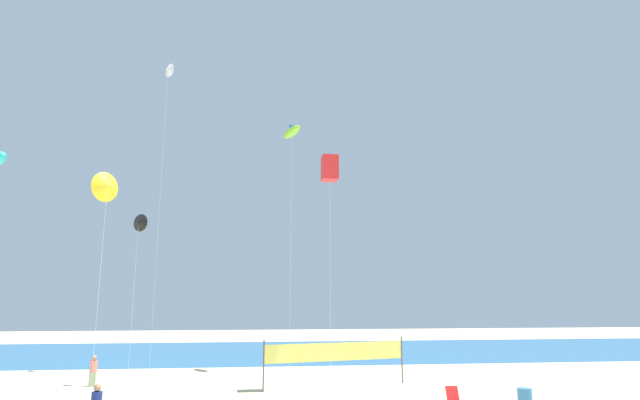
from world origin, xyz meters
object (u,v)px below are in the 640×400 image
Objects in this scene: kite_white_delta at (168,71)px; kite_red_box at (330,168)px; volleyball_net at (336,354)px; folding_beach_chair at (454,398)px; kite_black_delta at (139,223)px; kite_lime_inflatable at (292,132)px; beachgoer_coral_shirt at (93,370)px; trash_barrel at (525,399)px; kite_yellow_delta at (107,187)px.

kite_red_box is at bearing -38.42° from kite_white_delta.
folding_beach_chair is at bearing -55.63° from volleyball_net.
kite_white_delta is at bearing 90.77° from kite_black_delta.
volleyball_net is 22.80m from kite_white_delta.
kite_white_delta is at bearing 175.13° from kite_lime_inflatable.
kite_white_delta is 2.31× the size of kite_black_delta.
kite_red_box is at bearing -77.75° from kite_lime_inflatable.
beachgoer_coral_shirt is at bearing 170.02° from kite_red_box.
kite_red_box is at bearing 87.04° from folding_beach_chair.
kite_black_delta is at bearing -150.06° from kite_lime_inflatable.
kite_white_delta is at bearing 144.10° from volleyball_net.
kite_lime_inflatable reaches higher than trash_barrel.
trash_barrel is at bearing -50.35° from folding_beach_chair.
kite_white_delta is (-17.50, 13.95, 19.75)m from trash_barrel.
kite_white_delta is 1.74× the size of kite_red_box.
kite_lime_inflatable reaches higher than kite_black_delta.
folding_beach_chair is at bearing -5.11° from kite_yellow_delta.
folding_beach_chair is at bearing -28.06° from kite_black_delta.
kite_red_box is at bearing 141.23° from trash_barrel.
kite_red_box is (10.39, -8.24, -8.91)m from kite_white_delta.
kite_red_box is at bearing 132.14° from beachgoer_coral_shirt.
kite_black_delta is at bearing 154.80° from trash_barrel.
folding_beach_chair is 0.10× the size of kite_black_delta.
volleyball_net is 0.83× the size of kite_black_delta.
kite_yellow_delta reaches higher than trash_barrel.
beachgoer_coral_shirt is 1.82× the size of trash_barrel.
volleyball_net is at bearing -10.77° from kite_black_delta.
kite_lime_inflatable is (-5.92, 12.79, 15.28)m from folding_beach_chair.
kite_lime_inflatable reaches higher than kite_yellow_delta.
kite_red_box is at bearing -127.68° from volleyball_net.
kite_red_box is (-4.29, 5.30, 10.80)m from folding_beach_chair.
trash_barrel is at bearing -25.20° from kite_black_delta.
kite_black_delta is 0.75× the size of kite_red_box.
kite_white_delta is 9.85m from kite_lime_inflatable.
trash_barrel is at bearing -38.77° from kite_red_box.
volleyball_net is 12.85m from kite_black_delta.
beachgoer_coral_shirt is 0.16× the size of kite_yellow_delta.
volleyball_net is at bearing 22.97° from kite_yellow_delta.
kite_red_box reaches higher than trash_barrel.
trash_barrel is at bearing -38.56° from kite_white_delta.
kite_yellow_delta is (-8.55, -11.50, -6.65)m from kite_lime_inflatable.
kite_black_delta is (1.64, 0.39, 7.68)m from beachgoer_coral_shirt.
kite_lime_inflatable is at bearing 105.74° from volleyball_net.
kite_white_delta is 1.28× the size of kite_lime_inflatable.
beachgoer_coral_shirt is 20.60m from trash_barrel.
kite_red_box reaches higher than volleyball_net.
kite_yellow_delta is at bearing -126.62° from kite_lime_inflatable.
trash_barrel is 20.88m from kite_black_delta.
volleyball_net reaches higher than trash_barrel.
kite_lime_inflatable is at bearing 169.71° from beachgoer_coral_shirt.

